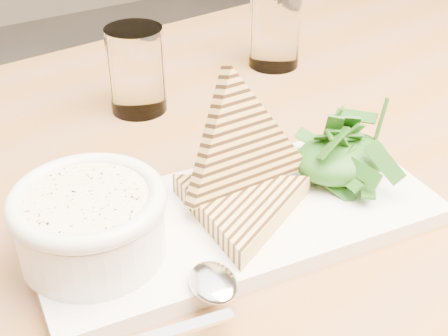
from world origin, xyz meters
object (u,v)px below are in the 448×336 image
table_top (290,187)px  glass_near (136,70)px  platter (236,218)px  soup_bowl (91,230)px  glass_far (275,28)px

table_top → glass_near: bearing=109.7°
platter → soup_bowl: bearing=173.8°
soup_bowl → glass_far: 0.44m
table_top → glass_far: bearing=58.4°
table_top → platter: platter is taller
table_top → glass_far: size_ratio=12.59×
platter → glass_far: 0.36m
table_top → soup_bowl: soup_bowl is taller
soup_bowl → glass_near: size_ratio=1.15×
table_top → glass_near: glass_near is taller
glass_far → soup_bowl: bearing=-144.5°
glass_near → glass_far: bearing=6.0°
soup_bowl → glass_far: size_ratio=1.12×
table_top → glass_near: (-0.07, 0.20, 0.07)m
soup_bowl → glass_near: bearing=57.6°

